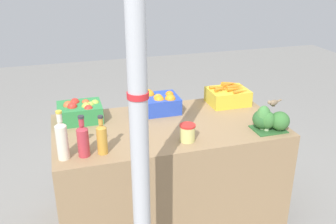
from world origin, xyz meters
TOP-DOWN VIEW (x-y plane):
  - ground_plane at (0.00, 0.00)m, footprint 10.00×10.00m
  - market_table at (0.00, 0.00)m, footprint 1.64×0.86m
  - support_pole at (-0.37, -0.75)m, footprint 0.11×0.11m
  - apple_crate at (-0.60, 0.26)m, footprint 0.32×0.26m
  - orange_crate at (-0.00, 0.26)m, footprint 0.32×0.26m
  - carrot_crate at (0.59, 0.26)m, footprint 0.32×0.26m
  - broccoli_pile at (0.65, -0.29)m, footprint 0.24×0.20m
  - juice_bottle_cloudy at (-0.74, -0.29)m, footprint 0.07×0.07m
  - juice_bottle_ruby at (-0.62, -0.29)m, footprint 0.07×0.07m
  - juice_bottle_amber at (-0.51, -0.29)m, footprint 0.06×0.06m
  - pickle_jar at (0.05, -0.28)m, footprint 0.11×0.11m
  - sparrow_bird at (0.66, -0.29)m, footprint 0.13×0.06m

SIDE VIEW (x-z plane):
  - ground_plane at x=0.00m, z-range 0.00..0.00m
  - market_table at x=0.00m, z-range 0.00..0.82m
  - pickle_jar at x=0.05m, z-range 0.82..0.93m
  - carrot_crate at x=0.59m, z-range 0.81..0.97m
  - apple_crate at x=-0.60m, z-range 0.81..0.97m
  - orange_crate at x=0.00m, z-range 0.81..0.97m
  - broccoli_pile at x=0.65m, z-range 0.80..0.99m
  - juice_bottle_amber at x=-0.51m, z-range 0.79..1.05m
  - juice_bottle_ruby at x=-0.62m, z-range 0.79..1.06m
  - juice_bottle_cloudy at x=-0.74m, z-range 0.79..1.10m
  - sparrow_bird at x=0.66m, z-range 1.00..1.05m
  - support_pole at x=-0.37m, z-range 0.00..2.54m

